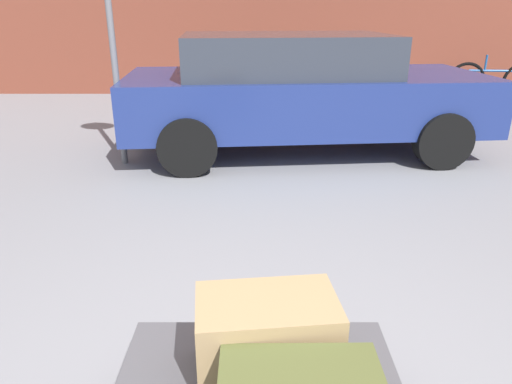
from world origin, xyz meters
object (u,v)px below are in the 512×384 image
object	(u,v)px
no_parking_sign	(109,25)
parked_car	(298,90)
bicycle_leaning	(491,80)
bollard_kerb_mid	(503,105)
bollard_kerb_near	(406,105)
duffel_bag_tan_front_left	(265,337)

from	to	relation	value
no_parking_sign	parked_car	bearing A→B (deg)	14.29
bicycle_leaning	bollard_kerb_mid	bearing A→B (deg)	-110.58
parked_car	bollard_kerb_mid	distance (m)	3.71
parked_car	bollard_kerb_near	xyz separation A→B (m)	(1.83, 1.51, -0.48)
parked_car	no_parking_sign	world-z (taller)	no_parking_sign
parked_car	bollard_kerb_near	distance (m)	2.42
duffel_bag_tan_front_left	bollard_kerb_mid	world-z (taller)	duffel_bag_tan_front_left
bicycle_leaning	no_parking_sign	size ratio (longest dim) A/B	0.71
duffel_bag_tan_front_left	bollard_kerb_near	size ratio (longest dim) A/B	0.96
duffel_bag_tan_front_left	bollard_kerb_mid	bearing A→B (deg)	50.23
duffel_bag_tan_front_left	bicycle_leaning	xyz separation A→B (m)	(4.64, 7.92, -0.14)
bicycle_leaning	bollard_kerb_near	world-z (taller)	bicycle_leaning
duffel_bag_tan_front_left	parked_car	size ratio (longest dim) A/B	0.12
duffel_bag_tan_front_left	bollard_kerb_mid	distance (m)	7.00
bollard_kerb_mid	bollard_kerb_near	bearing A→B (deg)	180.00
bollard_kerb_mid	no_parking_sign	distance (m)	5.95
bicycle_leaning	bollard_kerb_mid	world-z (taller)	bicycle_leaning
bollard_kerb_near	no_parking_sign	xyz separation A→B (m)	(-3.92, -2.04, 1.25)
parked_car	bollard_kerb_mid	world-z (taller)	parked_car
duffel_bag_tan_front_left	bollard_kerb_near	distance (m)	6.29
no_parking_sign	duffel_bag_tan_front_left	bearing A→B (deg)	-67.30
bollard_kerb_near	bollard_kerb_mid	bearing A→B (deg)	0.00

